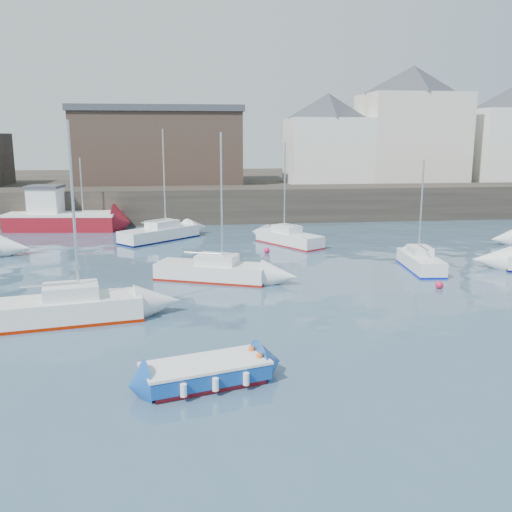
{
  "coord_description": "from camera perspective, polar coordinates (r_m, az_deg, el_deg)",
  "views": [
    {
      "loc": [
        -3.52,
        -16.33,
        7.5
      ],
      "look_at": [
        0.0,
        12.0,
        1.5
      ],
      "focal_mm": 40.0,
      "sensor_mm": 36.0,
      "label": 1
    }
  ],
  "objects": [
    {
      "name": "bldg_east_a",
      "position": [
        62.91,
        15.25,
        12.65
      ],
      "size": [
        13.36,
        13.36,
        11.8
      ],
      "color": "beige",
      "rests_on": "land_strip"
    },
    {
      "name": "blue_dinghy",
      "position": [
        17.93,
        -5.07,
        -11.47
      ],
      "size": [
        4.17,
        2.68,
        0.73
      ],
      "color": "maroon",
      "rests_on": "ground"
    },
    {
      "name": "buoy_near",
      "position": [
        25.96,
        -18.23,
        -5.54
      ],
      "size": [
        0.45,
        0.45,
        0.45
      ],
      "primitive_type": "sphere",
      "color": "#D71945",
      "rests_on": "ground"
    },
    {
      "name": "bldg_east_d",
      "position": [
        59.63,
        7.16,
        11.65
      ],
      "size": [
        11.14,
        11.14,
        8.95
      ],
      "color": "white",
      "rests_on": "land_strip"
    },
    {
      "name": "water",
      "position": [
        18.31,
        4.74,
        -12.35
      ],
      "size": [
        220.0,
        220.0,
        0.0
      ],
      "primitive_type": "plane",
      "color": "#2D4760",
      "rests_on": "ground"
    },
    {
      "name": "sailboat_h",
      "position": [
        42.53,
        -9.6,
        2.26
      ],
      "size": [
        5.97,
        5.67,
        8.04
      ],
      "color": "white",
      "rests_on": "ground"
    },
    {
      "name": "buoy_mid",
      "position": [
        30.21,
        17.84,
        -3.09
      ],
      "size": [
        0.4,
        0.4,
        0.4
      ],
      "primitive_type": "sphere",
      "color": "#D71945",
      "rests_on": "ground"
    },
    {
      "name": "bldg_east_b",
      "position": [
        67.35,
        24.24,
        11.16
      ],
      "size": [
        11.88,
        11.88,
        9.95
      ],
      "color": "white",
      "rests_on": "land_strip"
    },
    {
      "name": "sailboat_b",
      "position": [
        30.39,
        -4.37,
        -1.48
      ],
      "size": [
        6.28,
        4.01,
        7.72
      ],
      "color": "white",
      "rests_on": "ground"
    },
    {
      "name": "sailboat_a",
      "position": [
        24.76,
        -18.55,
        -5.01
      ],
      "size": [
        6.52,
        3.15,
        8.14
      ],
      "color": "white",
      "rests_on": "ground"
    },
    {
      "name": "fishing_boat",
      "position": [
        49.37,
        -19.06,
        3.8
      ],
      "size": [
        9.14,
        4.32,
        5.84
      ],
      "color": "maroon",
      "rests_on": "ground"
    },
    {
      "name": "sailboat_f",
      "position": [
        40.2,
        3.31,
        1.81
      ],
      "size": [
        4.33,
        5.52,
        7.04
      ],
      "color": "white",
      "rests_on": "ground"
    },
    {
      "name": "warehouse",
      "position": [
        59.39,
        -9.65,
        10.85
      ],
      "size": [
        16.4,
        10.4,
        7.6
      ],
      "color": "#3D2D26",
      "rests_on": "land_strip"
    },
    {
      "name": "land_strip",
      "position": [
        69.69,
        -4.19,
        6.81
      ],
      "size": [
        90.0,
        32.0,
        2.8
      ],
      "primitive_type": "cube",
      "color": "#28231E",
      "rests_on": "ground"
    },
    {
      "name": "sailboat_c",
      "position": [
        34.02,
        16.12,
        -0.52
      ],
      "size": [
        1.94,
        4.85,
        6.23
      ],
      "color": "white",
      "rests_on": "ground"
    },
    {
      "name": "quay_wall",
      "position": [
        51.8,
        -3.15,
        5.2
      ],
      "size": [
        90.0,
        5.0,
        3.0
      ],
      "primitive_type": "cube",
      "color": "#28231E",
      "rests_on": "ground"
    },
    {
      "name": "buoy_far",
      "position": [
        37.42,
        1.09,
        0.3
      ],
      "size": [
        0.38,
        0.38,
        0.38
      ],
      "primitive_type": "sphere",
      "color": "#D71945",
      "rests_on": "ground"
    }
  ]
}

